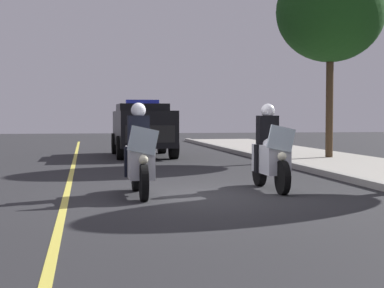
# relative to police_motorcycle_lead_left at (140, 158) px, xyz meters

# --- Properties ---
(ground_plane) EXTENTS (80.00, 80.00, 0.00)m
(ground_plane) POSITION_rel_police_motorcycle_lead_left_xyz_m (0.14, 1.16, -0.70)
(ground_plane) COLOR #28282B
(lane_stripe_center) EXTENTS (48.00, 0.12, 0.01)m
(lane_stripe_center) POSITION_rel_police_motorcycle_lead_left_xyz_m (0.14, -1.34, -0.70)
(lane_stripe_center) COLOR #E0D14C
(lane_stripe_center) RESTS_ON ground
(police_motorcycle_lead_left) EXTENTS (2.14, 0.56, 1.72)m
(police_motorcycle_lead_left) POSITION_rel_police_motorcycle_lead_left_xyz_m (0.00, 0.00, 0.00)
(police_motorcycle_lead_left) COLOR black
(police_motorcycle_lead_left) RESTS_ON ground
(police_motorcycle_lead_right) EXTENTS (2.14, 0.56, 1.72)m
(police_motorcycle_lead_right) POSITION_rel_police_motorcycle_lead_left_xyz_m (-0.41, 2.63, 0.00)
(police_motorcycle_lead_right) COLOR black
(police_motorcycle_lead_right) RESTS_ON ground
(police_suv) EXTENTS (4.92, 2.11, 2.05)m
(police_suv) POSITION_rel_police_motorcycle_lead_left_xyz_m (-10.97, 1.07, 0.37)
(police_suv) COLOR black
(police_suv) RESTS_ON ground
(tree_far_back) EXTENTS (3.56, 3.56, 6.45)m
(tree_far_back) POSITION_rel_police_motorcycle_lead_left_xyz_m (-7.95, 6.98, 4.18)
(tree_far_back) COLOR #42301E
(tree_far_back) RESTS_ON sidewalk_strip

